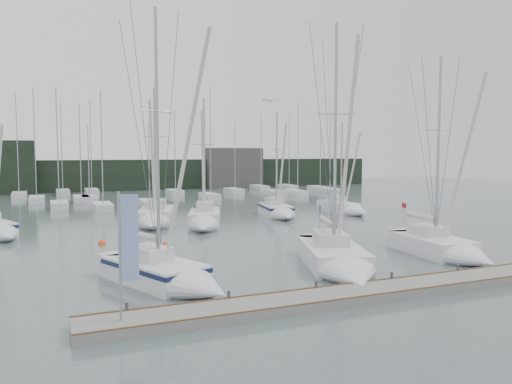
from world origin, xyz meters
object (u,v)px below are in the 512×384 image
Objects in this scene: sailboat_near_left at (173,277)px; sailboat_mid_c at (204,221)px; sailboat_near_right at (450,251)px; sailboat_mid_b at (155,219)px; buoy_c at (102,244)px; dock_banner at (126,245)px; sailboat_mid_e at (347,209)px; sailboat_mid_d at (279,212)px; buoy_a at (165,245)px; sailboat_near_center at (341,263)px.

sailboat_near_left is 18.25m from sailboat_mid_c.
sailboat_near_left is 1.20× the size of sailboat_mid_c.
sailboat_mid_b is (-13.27, 19.67, 0.12)m from sailboat_near_right.
sailboat_mid_b is 4.42m from sailboat_mid_c.
sailboat_near_left reaches higher than buoy_c.
sailboat_near_left reaches higher than dock_banner.
sailboat_near_right is 1.29× the size of sailboat_mid_e.
sailboat_mid_d is at bearing 42.68° from sailboat_mid_c.
sailboat_mid_d is (12.14, 1.10, -0.08)m from sailboat_mid_b.
sailboat_mid_c is 1.15× the size of sailboat_mid_e.
sailboat_near_left reaches higher than sailboat_near_right.
sailboat_near_left is 1.09× the size of sailboat_mid_b.
sailboat_mid_e is at bearing 8.07° from sailboat_mid_d.
buoy_c is (-3.87, 2.13, 0.00)m from buoy_a.
sailboat_near_left is at bearing -174.69° from sailboat_near_right.
sailboat_near_right is 23.73m from sailboat_mid_b.
dock_banner is at bearing -107.17° from buoy_a.
buoy_a is at bearing -155.86° from sailboat_mid_e.
sailboat_near_center reaches higher than sailboat_mid_d.
sailboat_near_right reaches higher than buoy_c.
sailboat_mid_b is at bearing 124.33° from sailboat_near_center.
sailboat_near_right is at bearing -35.31° from buoy_c.
sailboat_near_right is 22.13× the size of buoy_c.
dock_banner is (-9.41, -21.75, 2.46)m from sailboat_mid_c.
sailboat_near_center is at bearing 27.78° from dock_banner.
sailboat_mid_d is at bearing 98.46° from sailboat_near_right.
sailboat_near_left is at bearing -92.27° from sailboat_mid_c.
sailboat_mid_e is at bearing 19.35° from sailboat_near_left.
sailboat_mid_c is at bearing -145.90° from sailboat_mid_d.
sailboat_mid_b is at bearing 58.29° from sailboat_near_left.
sailboat_mid_c is at bearing 45.95° from sailboat_near_left.
sailboat_mid_d is 20.56× the size of buoy_a.
sailboat_mid_e is at bearing 31.23° from sailboat_mid_c.
sailboat_near_right is 24.30× the size of buoy_a.
buoy_a is 16.52m from dock_banner.
sailboat_near_center is 22.23m from sailboat_mid_d.
dock_banner is at bearing -93.00° from buoy_c.
sailboat_near_left is 1.07× the size of sailboat_near_right.
sailboat_mid_b reaches higher than sailboat_mid_c.
sailboat_mid_e is at bearing 78.27° from sailboat_near_right.
sailboat_near_center is 13.05m from buoy_a.
sailboat_mid_e is (16.03, 3.44, -0.09)m from sailboat_mid_c.
buoy_c is (-1.83, 12.89, -0.54)m from sailboat_near_left.
sailboat_mid_b is 23.85× the size of buoy_a.
sailboat_near_right is 1.02× the size of sailboat_mid_b.
sailboat_near_right is 22.34m from buoy_c.
sailboat_mid_c is at bearing 25.82° from buoy_c.
sailboat_near_right is 20.80m from sailboat_mid_d.
sailboat_near_center is 1.42× the size of sailboat_mid_e.
sailboat_mid_d is at bearing 176.58° from sailboat_mid_e.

